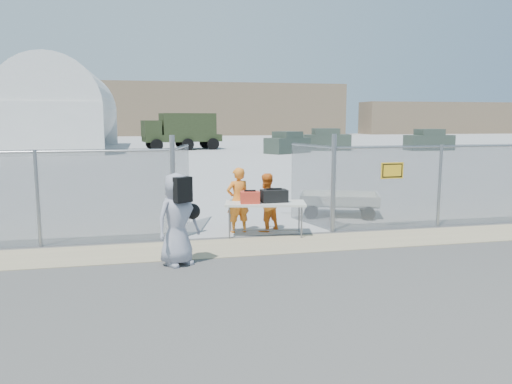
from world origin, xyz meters
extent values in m
plane|color=#3D3D3D|center=(0.00, 0.00, 0.00)|extent=(160.00, 160.00, 0.00)
cube|color=#A2A2A2|center=(0.00, 42.00, 0.01)|extent=(160.00, 80.00, 0.01)
cube|color=tan|center=(0.00, 1.00, 0.01)|extent=(44.00, 1.60, 0.01)
cube|color=red|center=(-0.16, 1.95, 0.98)|extent=(0.50, 0.37, 0.29)
cube|color=black|center=(0.46, 2.00, 0.99)|extent=(0.65, 0.40, 0.31)
imported|color=orange|center=(-0.37, 2.45, 0.83)|extent=(0.68, 0.52, 1.67)
imported|color=orange|center=(0.36, 2.45, 0.75)|extent=(0.91, 0.83, 1.50)
imported|color=#9596A6|center=(-2.03, -0.06, 0.92)|extent=(1.07, 0.94, 1.84)
camera|label=1|loc=(-2.58, -9.78, 2.88)|focal=35.00mm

